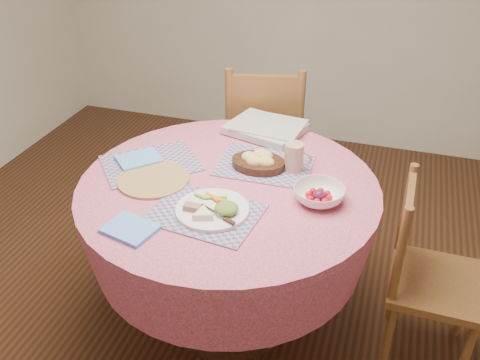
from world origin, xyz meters
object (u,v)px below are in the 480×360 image
object	(u,v)px
bread_bowl	(259,161)
fruit_bowl	(319,195)
chair_right	(426,274)
wicker_trivet	(153,179)
latte_mug	(295,157)
dining_table	(229,223)
dinner_plate	(214,209)
chair_back	(264,140)

from	to	relation	value
bread_bowl	fruit_bowl	xyz separation A→B (m)	(0.29, -0.18, -0.01)
bread_bowl	fruit_bowl	distance (m)	0.34
chair_right	wicker_trivet	size ratio (longest dim) A/B	2.81
latte_mug	dining_table	bearing A→B (deg)	-141.01
dinner_plate	fruit_bowl	size ratio (longest dim) A/B	1.10
dinner_plate	bread_bowl	bearing A→B (deg)	79.82
dining_table	latte_mug	bearing A→B (deg)	38.99
fruit_bowl	dinner_plate	bearing A→B (deg)	-150.89
wicker_trivet	latte_mug	bearing A→B (deg)	25.22
dining_table	latte_mug	xyz separation A→B (m)	(0.23, 0.19, 0.26)
chair_right	latte_mug	distance (m)	0.72
chair_back	dinner_plate	distance (m)	1.12
chair_back	fruit_bowl	distance (m)	1.03
bread_bowl	chair_back	bearing A→B (deg)	102.88
chair_right	chair_back	world-z (taller)	chair_back
dinner_plate	fruit_bowl	world-z (taller)	fruit_bowl
dinner_plate	bread_bowl	size ratio (longest dim) A/B	1.21
dining_table	chair_right	size ratio (longest dim) A/B	1.47
dinner_plate	dining_table	bearing A→B (deg)	93.68
dining_table	bread_bowl	size ratio (longest dim) A/B	5.39
chair_right	dinner_plate	world-z (taller)	chair_right
dinner_plate	bread_bowl	xyz separation A→B (m)	(0.07, 0.38, 0.02)
bread_bowl	latte_mug	distance (m)	0.16
dining_table	wicker_trivet	bearing A→B (deg)	-167.91
dining_table	dinner_plate	bearing A→B (deg)	-86.32
dinner_plate	chair_back	bearing A→B (deg)	94.98
chair_right	wicker_trivet	xyz separation A→B (m)	(-1.13, -0.13, 0.32)
dining_table	chair_back	world-z (taller)	chair_back
chair_right	dinner_plate	size ratio (longest dim) A/B	3.03
bread_bowl	latte_mug	bearing A→B (deg)	8.81
chair_right	wicker_trivet	distance (m)	1.18
dining_table	wicker_trivet	xyz separation A→B (m)	(-0.31, -0.07, 0.20)
latte_mug	chair_right	bearing A→B (deg)	-12.03
fruit_bowl	chair_right	bearing A→B (deg)	9.01
dinner_plate	bread_bowl	world-z (taller)	bread_bowl
chair_back	bread_bowl	distance (m)	0.78
wicker_trivet	dinner_plate	world-z (taller)	dinner_plate
latte_mug	bread_bowl	bearing A→B (deg)	-171.19
chair_back	bread_bowl	xyz separation A→B (m)	(0.16, -0.71, 0.28)
bread_bowl	fruit_bowl	size ratio (longest dim) A/B	0.91
chair_back	chair_right	bearing A→B (deg)	124.88
bread_bowl	latte_mug	size ratio (longest dim) A/B	1.89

